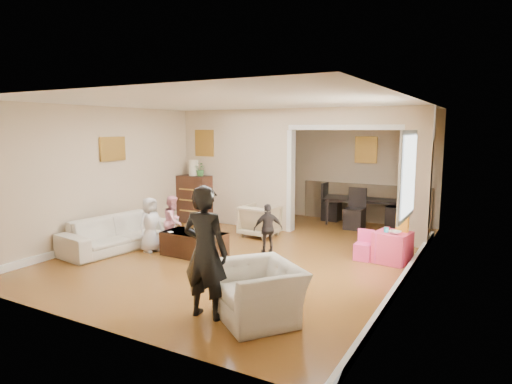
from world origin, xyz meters
The scene contains 27 objects.
floor centered at (0.00, 0.00, 0.00)m, with size 7.00×7.00×0.00m, color olive.
partition_left centered at (-1.38, 1.80, 1.30)m, with size 2.75×0.18×2.60m, color #C3AE8E.
partition_right centered at (2.48, 1.80, 1.30)m, with size 0.55×0.18×2.60m, color #C3AE8E.
partition_header centered at (1.10, 1.80, 2.42)m, with size 2.22×0.18×0.35m, color #C3AE8E.
window_pane centered at (2.73, -0.40, 1.55)m, with size 0.03×0.95×1.10m, color white.
framed_art_partition centered at (-2.20, 1.70, 1.85)m, with size 0.45×0.03×0.55m, color brown.
framed_art_sofa_wall centered at (-2.71, -0.60, 1.80)m, with size 0.03×0.55×0.40m, color brown.
framed_art_alcove centered at (1.10, 3.44, 1.70)m, with size 0.45×0.03×0.55m, color brown.
sofa centered at (-2.19, -1.05, 0.30)m, with size 2.04×0.80×0.60m, color silver.
armchair_back centered at (-0.39, 1.07, 0.32)m, with size 0.69×0.71×0.64m, color tan.
armchair_front centered at (1.49, -2.42, 0.32)m, with size 0.98×0.86×0.64m, color silver.
dresser centered at (-2.39, 1.52, 0.55)m, with size 0.80×0.45×1.10m, color #371C10.
table_lamp centered at (-2.39, 1.52, 1.28)m, with size 0.22×0.22×0.36m, color #F6EFC8.
potted_plant centered at (-2.19, 1.52, 1.26)m, with size 0.28×0.24×0.31m, color #376F31.
coffee_table centered at (-0.71, -0.73, 0.21)m, with size 1.10×0.55×0.41m, color #351910.
coffee_cup centered at (-0.61, -0.78, 0.46)m, with size 0.10×0.10×0.10m, color white.
play_table centered at (2.37, 0.57, 0.25)m, with size 0.53×0.53×0.51m, color #F84172.
cereal_box centered at (2.49, 0.67, 0.66)m, with size 0.20×0.07×0.30m, color yellow.
cyan_cup centered at (2.27, 0.52, 0.55)m, with size 0.08×0.08×0.08m, color teal.
toy_block centered at (2.25, 0.69, 0.53)m, with size 0.08×0.06×0.05m, color red.
play_bowl centered at (2.42, 0.45, 0.53)m, with size 0.20×0.20×0.05m, color silver.
dining_table centered at (1.12, 3.28, 0.30)m, with size 1.73×0.97×0.61m, color black.
adult_person centered at (0.93, -2.66, 0.78)m, with size 0.57×0.37×1.56m, color black.
child_kneel_a centered at (-1.56, -0.88, 0.49)m, with size 0.48×0.31×0.98m, color silver.
child_kneel_b centered at (-1.41, -0.43, 0.48)m, with size 0.47×0.36×0.96m, color pink.
child_toddler centered at (0.34, 0.02, 0.44)m, with size 0.52×0.22×0.89m, color black.
craft_papers centered at (-0.66, -0.73, 0.41)m, with size 0.93×0.43×0.00m.
Camera 1 is at (3.82, -6.66, 2.19)m, focal length 30.84 mm.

